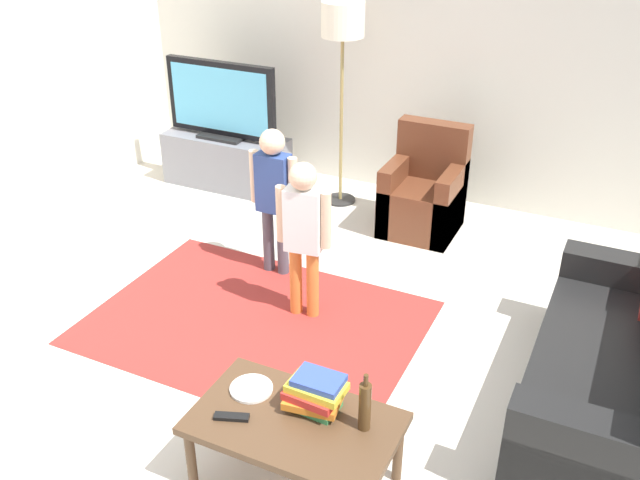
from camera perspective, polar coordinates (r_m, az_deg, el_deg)
ground at (r=4.42m, az=-3.43°, el=-10.82°), size 7.80×7.80×0.00m
wall_back at (r=6.37m, az=9.73°, el=15.01°), size 6.00×0.12×2.70m
area_rug at (r=4.87m, az=-5.27°, el=-6.65°), size 2.20×1.60×0.01m
tv_stand at (r=6.82m, az=-7.57°, el=6.31°), size 1.20×0.44×0.50m
tv at (r=6.60m, az=-8.01°, el=11.10°), size 1.10×0.28×0.71m
couch at (r=4.29m, az=23.43°, el=-10.07°), size 0.80×1.80×0.86m
armchair at (r=5.99m, az=8.46°, el=3.53°), size 0.60×0.60×0.90m
floor_lamp at (r=6.05m, az=1.85°, el=16.56°), size 0.36×0.36×1.78m
child_near_tv at (r=5.12m, az=-3.77°, el=4.13°), size 0.38×0.18×1.14m
child_center at (r=4.60m, az=-1.34°, el=1.07°), size 0.38×0.18×1.13m
coffee_table at (r=3.53m, az=-2.06°, el=-14.97°), size 1.00×0.60×0.42m
book_stack at (r=3.49m, az=-0.41°, el=-12.33°), size 0.30×0.22×0.19m
bottle at (r=3.37m, az=3.66°, el=-13.27°), size 0.06×0.06×0.32m
tv_remote at (r=3.52m, az=-7.18°, el=-14.03°), size 0.18×0.10×0.02m
plate at (r=3.67m, az=-5.58°, el=-11.90°), size 0.22×0.22×0.02m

